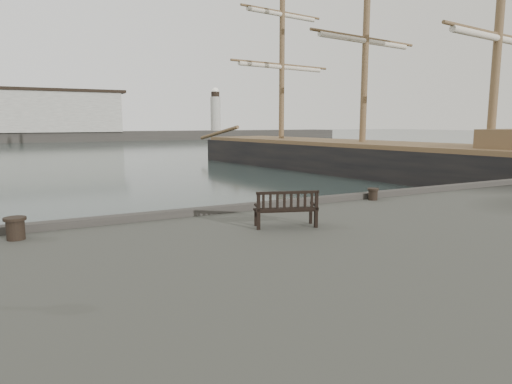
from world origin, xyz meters
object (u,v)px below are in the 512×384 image
(bench, at_px, (286,216))
(bollard_left, at_px, (15,228))
(bollard_right, at_px, (373,194))
(tall_ship_main, at_px, (361,164))

(bench, bearing_deg, bollard_left, -177.95)
(bollard_right, bearing_deg, bench, -156.35)
(bollard_right, relative_size, tall_ship_main, 0.01)
(bench, distance_m, bollard_left, 5.72)
(bench, height_order, tall_ship_main, tall_ship_main)
(bollard_right, bearing_deg, bollard_left, -178.22)
(bench, height_order, bollard_right, bench)
(bollard_right, xyz_separation_m, tall_ship_main, (14.41, 17.32, -1.05))
(bench, xyz_separation_m, tall_ship_main, (18.72, 19.21, -1.13))
(bench, distance_m, tall_ship_main, 26.85)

